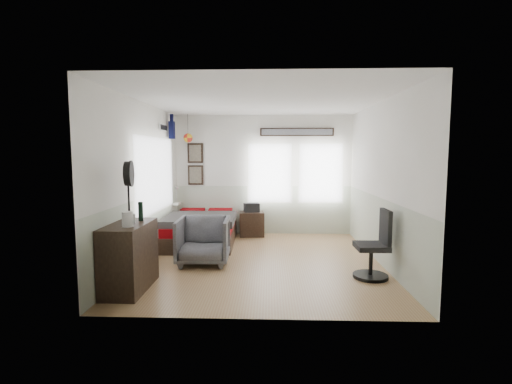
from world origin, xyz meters
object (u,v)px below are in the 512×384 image
dresser (129,257)px  nightstand (252,224)px  task_chair (375,250)px  bed (202,229)px  armchair (203,240)px

dresser → nightstand: (1.48, 3.38, -0.18)m
nightstand → task_chair: (1.96, -2.78, 0.15)m
dresser → task_chair: task_chair is taller
bed → task_chair: (2.95, -2.03, 0.12)m
dresser → task_chair: bearing=9.8°
nightstand → task_chair: task_chair is taller
dresser → task_chair: size_ratio=0.98×
armchair → bed: bearing=99.7°
task_chair → nightstand: bearing=124.2°
armchair → task_chair: task_chair is taller
nightstand → task_chair: bearing=-60.5°
task_chair → dresser: bearing=-171.1°
task_chair → armchair: bearing=165.6°
bed → dresser: (-0.49, -2.62, 0.16)m
bed → nightstand: bed is taller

